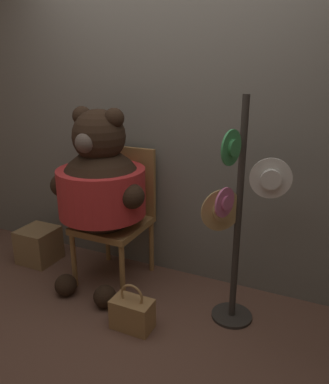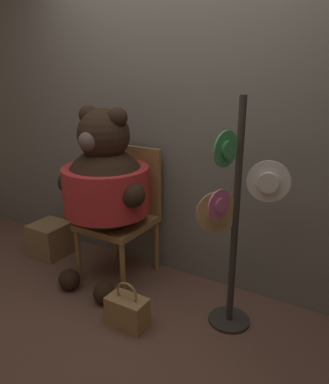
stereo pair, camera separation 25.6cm
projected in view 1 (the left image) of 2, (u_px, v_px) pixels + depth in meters
The scene contains 7 objects.
ground_plane at pixel (135, 319), 2.59m from camera, with size 14.00×14.00×0.00m, color brown.
wall_back at pixel (180, 121), 2.85m from camera, with size 8.00×0.10×2.54m.
chair at pixel (119, 211), 3.01m from camera, with size 0.50×0.53×1.05m.
teddy_bear at pixel (101, 186), 2.78m from camera, with size 0.79×0.70×1.39m.
hat_display_rack at pixel (238, 218), 2.34m from camera, with size 0.49×0.38×1.51m.
handbag_on_ground at pixel (132, 313), 2.47m from camera, with size 0.27×0.16×0.33m.
wooden_crate at pixel (39, 245), 3.33m from camera, with size 0.31×0.31×0.31m.
Camera 1 is at (1.11, -1.89, 1.66)m, focal length 35.00 mm.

